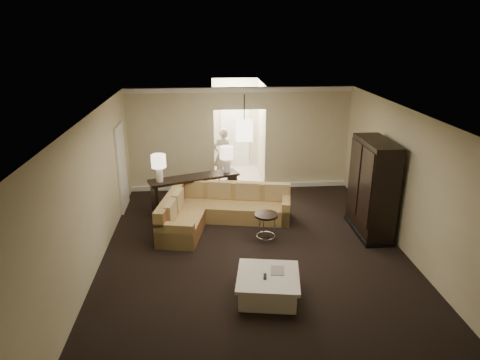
{
  "coord_description": "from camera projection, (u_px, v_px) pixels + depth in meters",
  "views": [
    {
      "loc": [
        -0.9,
        -7.25,
        4.3
      ],
      "look_at": [
        -0.22,
        1.2,
        1.23
      ],
      "focal_mm": 32.0,
      "sensor_mm": 36.0,
      "label": 1
    }
  ],
  "objects": [
    {
      "name": "wall_right",
      "position": [
        415.0,
        188.0,
        8.07
      ],
      "size": [
        0.04,
        8.0,
        2.8
      ],
      "primitive_type": "cube",
      "color": "beige",
      "rests_on": "ground"
    },
    {
      "name": "coffee_table",
      "position": [
        268.0,
        286.0,
        7.13
      ],
      "size": [
        1.17,
        1.17,
        0.43
      ],
      "rotation": [
        0.0,
        0.0,
        -0.16
      ],
      "color": "silver",
      "rests_on": "ground"
    },
    {
      "name": "baseboard",
      "position": [
        240.0,
        186.0,
        12.01
      ],
      "size": [
        6.0,
        0.1,
        0.12
      ],
      "primitive_type": "cube",
      "color": "white",
      "rests_on": "ground"
    },
    {
      "name": "ground",
      "position": [
        256.0,
        260.0,
        8.32
      ],
      "size": [
        8.0,
        8.0,
        0.0
      ],
      "primitive_type": "plane",
      "color": "black",
      "rests_on": "ground"
    },
    {
      "name": "table_lamp_left",
      "position": [
        159.0,
        164.0,
        9.89
      ],
      "size": [
        0.34,
        0.34,
        0.65
      ],
      "color": "white",
      "rests_on": "console_table"
    },
    {
      "name": "side_door",
      "position": [
        122.0,
        168.0,
        10.37
      ],
      "size": [
        0.05,
        0.9,
        2.1
      ],
      "primitive_type": "cube",
      "color": "white",
      "rests_on": "ground"
    },
    {
      "name": "drink_table",
      "position": [
        266.0,
        222.0,
        8.93
      ],
      "size": [
        0.49,
        0.49,
        0.61
      ],
      "rotation": [
        0.0,
        0.0,
        0.11
      ],
      "color": "black",
      "rests_on": "ground"
    },
    {
      "name": "person",
      "position": [
        223.0,
        152.0,
        12.24
      ],
      "size": [
        0.74,
        0.6,
        1.77
      ],
      "primitive_type": "imported",
      "rotation": [
        0.0,
        0.0,
        3.44
      ],
      "color": "beige",
      "rests_on": "ground"
    },
    {
      "name": "console_table",
      "position": [
        195.0,
        190.0,
        10.48
      ],
      "size": [
        2.24,
        1.22,
        0.85
      ],
      "rotation": [
        0.0,
        0.0,
        0.35
      ],
      "color": "black",
      "rests_on": "ground"
    },
    {
      "name": "table_lamp_right",
      "position": [
        227.0,
        155.0,
        10.55
      ],
      "size": [
        0.34,
        0.34,
        0.65
      ],
      "color": "white",
      "rests_on": "console_table"
    },
    {
      "name": "crown_molding",
      "position": [
        240.0,
        90.0,
        11.1
      ],
      "size": [
        6.0,
        0.1,
        0.12
      ],
      "primitive_type": "cube",
      "color": "white",
      "rests_on": "wall_back"
    },
    {
      "name": "armoire",
      "position": [
        372.0,
        190.0,
        9.11
      ],
      "size": [
        0.62,
        1.45,
        2.08
      ],
      "color": "black",
      "rests_on": "ground"
    },
    {
      "name": "ceiling",
      "position": [
        258.0,
        118.0,
        7.37
      ],
      "size": [
        6.0,
        8.0,
        0.02
      ],
      "primitive_type": "cube",
      "color": "silver",
      "rests_on": "wall_back"
    },
    {
      "name": "foyer",
      "position": [
        236.0,
        131.0,
        12.89
      ],
      "size": [
        1.44,
        2.02,
        2.8
      ],
      "color": "beige",
      "rests_on": "ground"
    },
    {
      "name": "pendant_light",
      "position": [
        244.0,
        130.0,
        10.19
      ],
      "size": [
        0.38,
        0.38,
        1.09
      ],
      "color": "black",
      "rests_on": "ceiling"
    },
    {
      "name": "sectional_sofa",
      "position": [
        216.0,
        210.0,
        9.79
      ],
      "size": [
        3.08,
        2.3,
        0.82
      ],
      "rotation": [
        0.0,
        0.0,
        -0.19
      ],
      "color": "brown",
      "rests_on": "ground"
    },
    {
      "name": "wall_back",
      "position": [
        240.0,
        139.0,
        11.6
      ],
      "size": [
        6.0,
        0.04,
        2.8
      ],
      "primitive_type": "cube",
      "color": "beige",
      "rests_on": "ground"
    },
    {
      "name": "wall_left",
      "position": [
        90.0,
        198.0,
        7.62
      ],
      "size": [
        0.04,
        8.0,
        2.8
      ],
      "primitive_type": "cube",
      "color": "beige",
      "rests_on": "ground"
    },
    {
      "name": "wall_front",
      "position": [
        306.0,
        346.0,
        4.1
      ],
      "size": [
        6.0,
        0.04,
        2.8
      ],
      "primitive_type": "cube",
      "color": "beige",
      "rests_on": "ground"
    }
  ]
}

